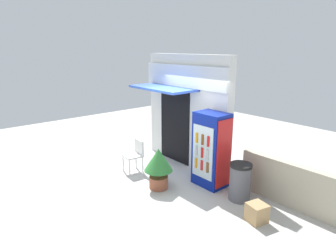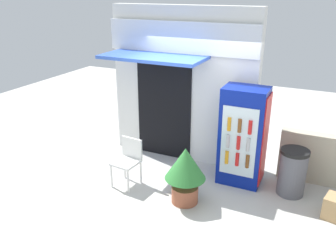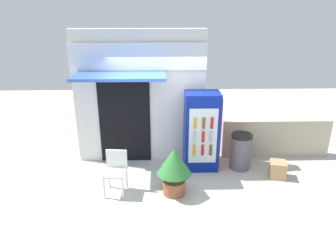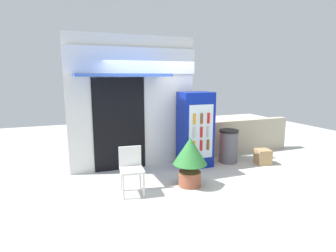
{
  "view_description": "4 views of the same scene",
  "coord_description": "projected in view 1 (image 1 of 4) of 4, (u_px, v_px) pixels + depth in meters",
  "views": [
    {
      "loc": [
        5.12,
        -4.14,
        3.24
      ],
      "look_at": [
        -0.24,
        0.37,
        1.34
      ],
      "focal_mm": 31.04,
      "sensor_mm": 36.0,
      "label": 1
    },
    {
      "loc": [
        2.06,
        -4.97,
        3.37
      ],
      "look_at": [
        -0.38,
        0.23,
        1.11
      ],
      "focal_mm": 37.79,
      "sensor_mm": 36.0,
      "label": 2
    },
    {
      "loc": [
        -0.1,
        -5.58,
        3.52
      ],
      "look_at": [
        0.06,
        0.42,
        1.19
      ],
      "focal_mm": 33.17,
      "sensor_mm": 36.0,
      "label": 3
    },
    {
      "loc": [
        -2.1,
        -4.89,
        2.16
      ],
      "look_at": [
        -0.13,
        0.19,
        1.16
      ],
      "focal_mm": 29.04,
      "sensor_mm": 36.0,
      "label": 4
    }
  ],
  "objects": [
    {
      "name": "ground",
      "position": [
        163.0,
        182.0,
        7.2
      ],
      "size": [
        16.0,
        16.0,
        0.0
      ],
      "primitive_type": "plane",
      "color": "beige"
    },
    {
      "name": "storefront_building",
      "position": [
        186.0,
        109.0,
        8.04
      ],
      "size": [
        2.98,
        1.18,
        3.07
      ],
      "color": "silver",
      "rests_on": "ground"
    },
    {
      "name": "drink_cooler",
      "position": [
        211.0,
        150.0,
        6.87
      ],
      "size": [
        0.78,
        0.62,
        1.79
      ],
      "color": "navy",
      "rests_on": "ground"
    },
    {
      "name": "plastic_chair",
      "position": [
        135.0,
        153.0,
        7.72
      ],
      "size": [
        0.46,
        0.48,
        0.86
      ],
      "color": "silver",
      "rests_on": "ground"
    },
    {
      "name": "potted_plant_near_shop",
      "position": [
        159.0,
        164.0,
        6.77
      ],
      "size": [
        0.67,
        0.67,
        0.98
      ],
      "color": "#995138",
      "rests_on": "ground"
    },
    {
      "name": "trash_bin",
      "position": [
        240.0,
        182.0,
        6.29
      ],
      "size": [
        0.48,
        0.48,
        0.84
      ],
      "color": "#595960",
      "rests_on": "ground"
    },
    {
      "name": "stone_boundary_wall",
      "position": [
        299.0,
        188.0,
        5.92
      ],
      "size": [
        2.64,
        0.23,
        0.94
      ],
      "primitive_type": "cube",
      "color": "#B7AD93",
      "rests_on": "ground"
    },
    {
      "name": "cardboard_box",
      "position": [
        257.0,
        213.0,
        5.55
      ],
      "size": [
        0.4,
        0.41,
        0.37
      ],
      "primitive_type": "cube",
      "rotation": [
        0.0,
        0.0,
        -0.23
      ],
      "color": "tan",
      "rests_on": "ground"
    }
  ]
}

